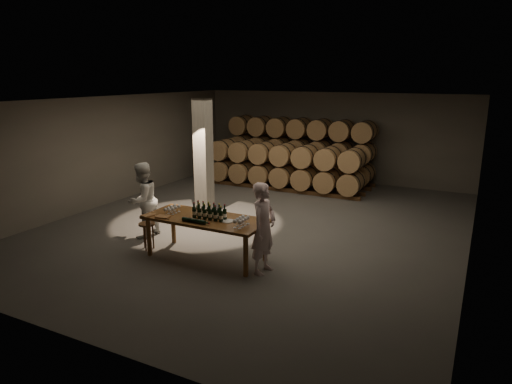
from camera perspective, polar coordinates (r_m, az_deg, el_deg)
The scene contains 15 objects.
room at distance 12.59m, azimuth -6.58°, elevation 4.30°, with size 12.00×12.00×12.00m.
tasting_table at distance 9.62m, azimuth -6.31°, elevation -3.78°, with size 2.60×1.10×0.90m.
barrel_stack_back at distance 16.67m, azimuth 5.45°, elevation 5.39°, with size 5.48×0.95×2.31m.
barrel_stack_front at distance 15.46m, azimuth 3.50°, elevation 3.33°, with size 5.48×0.95×1.57m.
bottle_cluster at distance 9.48m, azimuth -5.85°, elevation -2.65°, with size 0.73×0.23×0.33m.
lying_bottles at distance 9.27m, azimuth -7.71°, elevation -3.58°, with size 0.64×0.09×0.09m.
glass_cluster_left at distance 9.96m, azimuth -10.44°, elevation -2.01°, with size 0.19×0.41×0.16m.
glass_cluster_right at distance 8.99m, azimuth -1.84°, elevation -3.49°, with size 0.19×0.41×0.17m.
plate at distance 9.30m, azimuth -3.54°, elevation -3.65°, with size 0.27×0.27×0.02m, color silver.
notebook_near at distance 9.74m, azimuth -11.52°, elevation -3.04°, with size 0.27×0.22×0.03m, color #9A6538.
notebook_corner at distance 9.92m, azimuth -13.35°, elevation -2.84°, with size 0.20×0.25×0.02m, color #9A6538.
pen at distance 9.62m, azimuth -11.09°, elevation -3.31°, with size 0.01×0.01×0.14m, color black.
stool at distance 10.44m, azimuth -13.46°, elevation -4.38°, with size 0.36×0.36×0.60m.
person_man at distance 8.86m, azimuth 0.95°, elevation -4.55°, with size 0.66×0.43×1.82m, color #F7D6DB.
person_woman at distance 11.16m, azimuth -13.99°, elevation -0.99°, with size 0.88×0.69×1.81m, color white.
Camera 1 is at (5.06, -10.13, 3.78)m, focal length 32.00 mm.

